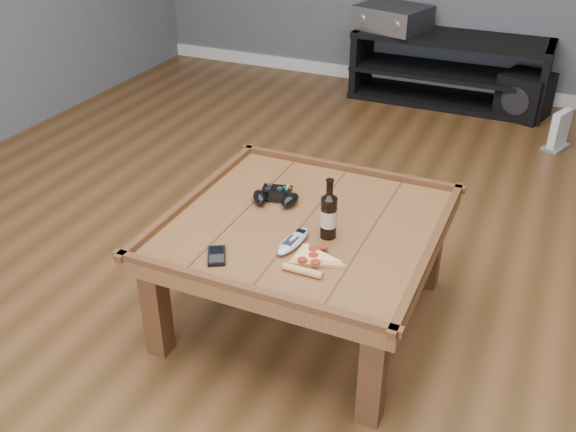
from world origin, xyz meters
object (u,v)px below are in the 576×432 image
at_px(pizza_slice, 312,259).
at_px(av_receiver, 392,17).
at_px(media_console, 448,70).
at_px(remote_control, 293,241).
at_px(beer_bottle, 329,214).
at_px(smartphone, 217,256).
at_px(coffee_table, 305,235).
at_px(game_controller, 276,196).
at_px(game_console, 559,132).
at_px(subwoofer, 524,95).

height_order(pizza_slice, av_receiver, av_receiver).
xyz_separation_m(media_console, remote_control, (0.02, -2.91, 0.22)).
bearing_deg(beer_bottle, smartphone, -136.78).
height_order(coffee_table, game_controller, game_controller).
bearing_deg(smartphone, game_console, 39.24).
bearing_deg(media_console, game_controller, -93.60).
xyz_separation_m(remote_control, game_console, (0.81, 2.36, -0.35)).
bearing_deg(game_controller, game_console, 50.74).
distance_m(game_controller, av_receiver, 2.66).
relative_size(smartphone, subwoofer, 0.33).
xyz_separation_m(smartphone, game_console, (1.02, 2.55, -0.34)).
bearing_deg(av_receiver, smartphone, -68.42).
bearing_deg(av_receiver, subwoofer, 12.88).
bearing_deg(coffee_table, game_console, 69.31).
bearing_deg(subwoofer, smartphone, -86.42).
bearing_deg(subwoofer, beer_bottle, -81.72).
height_order(beer_bottle, smartphone, beer_bottle).
height_order(av_receiver, subwoofer, av_receiver).
height_order(beer_bottle, game_console, beer_bottle).
height_order(smartphone, remote_control, remote_control).
relative_size(beer_bottle, remote_control, 1.13).
height_order(pizza_slice, game_console, pizza_slice).
bearing_deg(remote_control, beer_bottle, 53.22).
xyz_separation_m(media_console, beer_bottle, (0.12, -2.81, 0.30)).
distance_m(coffee_table, media_console, 2.75).
height_order(remote_control, game_console, remote_control).
distance_m(media_console, game_controller, 2.67).
bearing_deg(smartphone, av_receiver, 65.92).
bearing_deg(media_console, subwoofer, -7.47).
bearing_deg(remote_control, pizza_slice, -29.82).
relative_size(game_controller, pizza_slice, 0.80).
bearing_deg(smartphone, game_controller, 58.34).
height_order(pizza_slice, smartphone, pizza_slice).
height_order(smartphone, subwoofer, smartphone).
bearing_deg(coffee_table, pizza_slice, -62.23).
relative_size(smartphone, remote_control, 0.62).
xyz_separation_m(coffee_table, pizza_slice, (0.12, -0.24, 0.07)).
relative_size(game_controller, game_console, 0.83).
height_order(beer_bottle, av_receiver, beer_bottle).
bearing_deg(coffee_table, game_controller, 149.86).
height_order(game_controller, pizza_slice, game_controller).
bearing_deg(pizza_slice, beer_bottle, 92.40).
bearing_deg(beer_bottle, av_receiver, 101.47).
relative_size(media_console, smartphone, 10.83).
height_order(smartphone, av_receiver, av_receiver).
distance_m(coffee_table, pizza_slice, 0.27).
bearing_deg(coffee_table, subwoofer, 78.16).
distance_m(smartphone, game_console, 2.77).
distance_m(subwoofer, game_console, 0.55).
bearing_deg(beer_bottle, game_console, 72.48).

